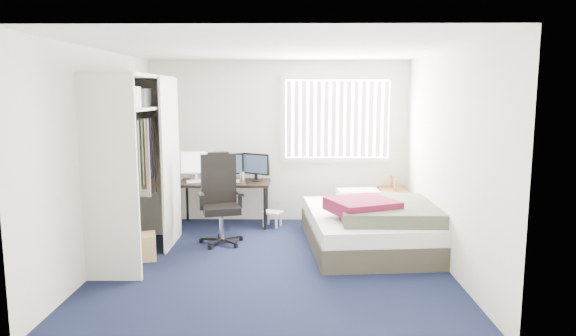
# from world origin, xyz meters

# --- Properties ---
(ground) EXTENTS (4.20, 4.20, 0.00)m
(ground) POSITION_xyz_m (0.00, 0.00, 0.00)
(ground) COLOR black
(ground) RESTS_ON ground
(room_shell) EXTENTS (4.20, 4.20, 4.20)m
(room_shell) POSITION_xyz_m (0.00, 0.00, 1.51)
(room_shell) COLOR silver
(room_shell) RESTS_ON ground
(window_assembly) EXTENTS (1.72, 0.09, 1.32)m
(window_assembly) POSITION_xyz_m (0.90, 2.04, 1.60)
(window_assembly) COLOR white
(window_assembly) RESTS_ON ground
(closet) EXTENTS (0.64, 1.84, 2.22)m
(closet) POSITION_xyz_m (-1.67, 0.27, 1.35)
(closet) COLOR beige
(closet) RESTS_ON ground
(desk) EXTENTS (1.40, 0.64, 1.14)m
(desk) POSITION_xyz_m (-0.81, 1.76, 0.72)
(desk) COLOR black
(desk) RESTS_ON ground
(office_chair) EXTENTS (0.70, 0.70, 1.21)m
(office_chair) POSITION_xyz_m (-0.76, 0.85, 0.47)
(office_chair) COLOR black
(office_chair) RESTS_ON ground
(footstool) EXTENTS (0.35, 0.32, 0.23)m
(footstool) POSITION_xyz_m (-0.09, 1.67, 0.18)
(footstool) COLOR white
(footstool) RESTS_ON ground
(nightstand) EXTENTS (0.41, 0.81, 0.73)m
(nightstand) POSITION_xyz_m (1.75, 1.85, 0.49)
(nightstand) COLOR brown
(nightstand) RESTS_ON ground
(bed) EXTENTS (1.79, 2.27, 0.70)m
(bed) POSITION_xyz_m (1.27, 0.66, 0.29)
(bed) COLOR #3C382B
(bed) RESTS_ON ground
(pine_box) EXTENTS (0.49, 0.42, 0.31)m
(pine_box) POSITION_xyz_m (-1.65, 0.09, 0.16)
(pine_box) COLOR tan
(pine_box) RESTS_ON ground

